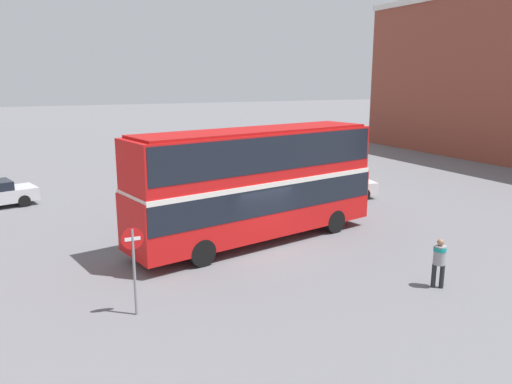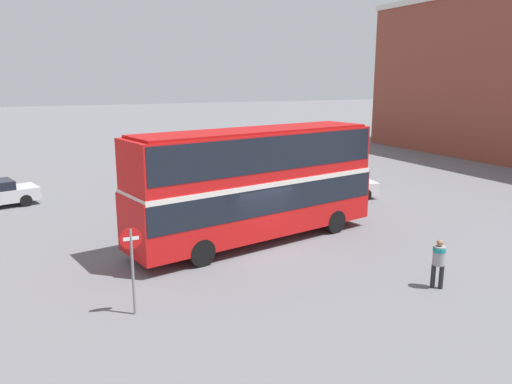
{
  "view_description": "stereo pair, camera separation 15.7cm",
  "coord_description": "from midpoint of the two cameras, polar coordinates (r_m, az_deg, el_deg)",
  "views": [
    {
      "loc": [
        -8.5,
        -17.31,
        6.74
      ],
      "look_at": [
        0.14,
        0.96,
        2.14
      ],
      "focal_mm": 35.0,
      "sensor_mm": 36.0,
      "label": 1
    },
    {
      "loc": [
        -8.36,
        -17.38,
        6.74
      ],
      "look_at": [
        0.14,
        0.96,
        2.14
      ],
      "focal_mm": 35.0,
      "sensor_mm": 36.0,
      "label": 2
    }
  ],
  "objects": [
    {
      "name": "ground_plane",
      "position": [
        20.43,
        0.58,
        -6.44
      ],
      "size": [
        240.0,
        240.0,
        0.0
      ],
      "primitive_type": "plane",
      "color": "slate"
    },
    {
      "name": "double_decker_bus",
      "position": [
        20.61,
        -0.22,
        1.59
      ],
      "size": [
        11.36,
        4.72,
        4.75
      ],
      "rotation": [
        0.0,
        0.0,
        0.2
      ],
      "color": "red",
      "rests_on": "ground_plane"
    },
    {
      "name": "pedestrian_foreground",
      "position": [
        17.44,
        19.97,
        -7.11
      ],
      "size": [
        0.58,
        0.58,
        1.67
      ],
      "rotation": [
        0.0,
        0.0,
        3.99
      ],
      "color": "#232328",
      "rests_on": "ground_plane"
    },
    {
      "name": "parked_car_kerb_near",
      "position": [
        28.95,
        8.9,
        0.78
      ],
      "size": [
        4.7,
        2.54,
        1.55
      ],
      "rotation": [
        0.0,
        0.0,
        -0.18
      ],
      "color": "silver",
      "rests_on": "ground_plane"
    },
    {
      "name": "parked_car_kerb_far",
      "position": [
        34.56,
        2.23,
        2.96
      ],
      "size": [
        4.71,
        2.39,
        1.64
      ],
      "rotation": [
        0.0,
        0.0,
        3.28
      ],
      "color": "slate",
      "rests_on": "ground_plane"
    },
    {
      "name": "no_entry_sign",
      "position": [
        14.77,
        -14.12,
        -7.23
      ],
      "size": [
        0.64,
        0.08,
        2.64
      ],
      "color": "gray",
      "rests_on": "ground_plane"
    }
  ]
}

